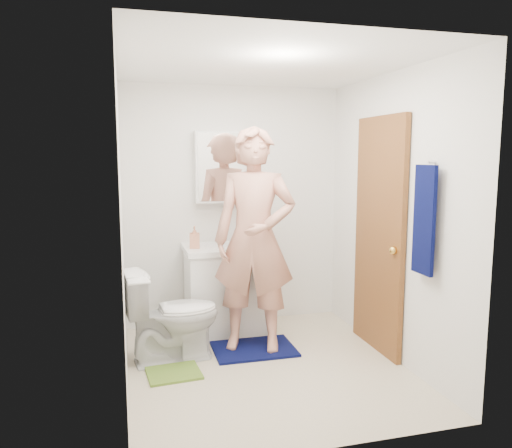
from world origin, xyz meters
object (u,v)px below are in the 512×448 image
(medicine_cabinet, at_px, (220,167))
(towel, at_px, (424,220))
(vanity_cabinet, at_px, (226,291))
(soap_dispenser, at_px, (195,237))
(toothbrush_cup, at_px, (245,238))
(man, at_px, (255,240))
(toilet, at_px, (172,315))

(medicine_cabinet, xyz_separation_m, towel, (1.18, -1.71, -0.35))
(vanity_cabinet, height_order, soap_dispenser, soap_dispenser)
(toothbrush_cup, relative_size, man, 0.07)
(vanity_cabinet, relative_size, toilet, 1.02)
(towel, distance_m, man, 1.43)
(soap_dispenser, xyz_separation_m, toothbrush_cup, (0.52, 0.15, -0.05))
(man, bearing_deg, toothbrush_cup, 104.77)
(vanity_cabinet, xyz_separation_m, toilet, (-0.57, -0.57, -0.01))
(vanity_cabinet, relative_size, toothbrush_cup, 6.19)
(vanity_cabinet, bearing_deg, soap_dispenser, -174.07)
(toothbrush_cup, bearing_deg, vanity_cabinet, -151.66)
(vanity_cabinet, height_order, medicine_cabinet, medicine_cabinet)
(toothbrush_cup, bearing_deg, man, -96.21)
(toilet, relative_size, toothbrush_cup, 6.07)
(vanity_cabinet, distance_m, toilet, 0.81)
(medicine_cabinet, relative_size, man, 0.36)
(medicine_cabinet, bearing_deg, toothbrush_cup, -25.05)
(medicine_cabinet, height_order, toilet, medicine_cabinet)
(soap_dispenser, xyz_separation_m, man, (0.45, -0.50, 0.04))
(medicine_cabinet, xyz_separation_m, soap_dispenser, (-0.30, -0.26, -0.65))
(towel, distance_m, toilet, 2.15)
(toilet, distance_m, soap_dispenser, 0.82)
(vanity_cabinet, height_order, toothbrush_cup, toothbrush_cup)
(towel, height_order, man, man)
(vanity_cabinet, relative_size, towel, 1.00)
(vanity_cabinet, height_order, towel, towel)
(toilet, bearing_deg, medicine_cabinet, -42.47)
(toothbrush_cup, distance_m, man, 0.66)
(toilet, height_order, toothbrush_cup, toothbrush_cup)
(towel, bearing_deg, toothbrush_cup, 120.78)
(vanity_cabinet, bearing_deg, toilet, -135.00)
(vanity_cabinet, xyz_separation_m, medicine_cabinet, (0.00, 0.22, 1.20))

